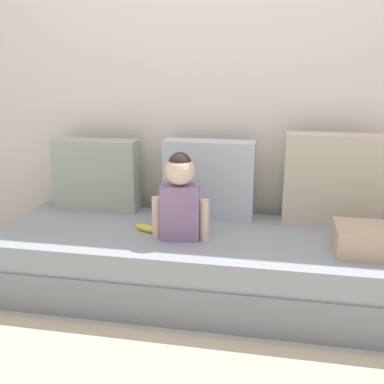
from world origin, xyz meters
The scene contains 9 objects.
ground_plane centered at (0.00, 0.00, 0.00)m, with size 12.00×12.00×0.00m, color #B2ADA3.
back_wall centered at (0.00, 0.55, 1.18)m, with size 5.64×0.10×2.35m, color silver.
couch centered at (0.00, 0.00, 0.19)m, with size 2.44×0.83×0.38m.
throw_pillow_left centered at (-0.76, 0.32, 0.62)m, with size 0.56×0.16×0.47m, color #99A393.
throw_pillow_center centered at (0.00, 0.32, 0.63)m, with size 0.57×0.16×0.49m, color #B2BCC6.
throw_pillow_right centered at (0.76, 0.32, 0.66)m, with size 0.58×0.16×0.56m, color #C1B29E.
toddler centered at (-0.10, -0.09, 0.63)m, with size 0.33×0.17×0.50m.
banana centered at (-0.32, -0.03, 0.40)m, with size 0.17×0.04×0.04m, color yellow.
folded_blanket centered at (0.94, -0.10, 0.45)m, with size 0.40×0.28×0.14m, color tan.
Camera 1 is at (0.41, -2.44, 1.37)m, focal length 42.36 mm.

